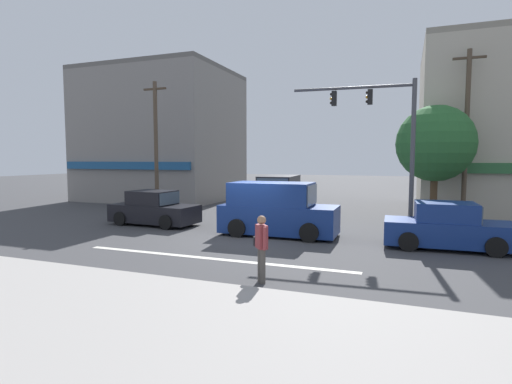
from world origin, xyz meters
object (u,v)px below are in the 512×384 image
object	(u,v)px
utility_pole_near_left	(156,146)
utility_pole_far_right	(466,134)
van_crossing_center	(278,196)
sedan_approaching_near	(154,209)
van_crossing_rightbound	(277,210)
street_tree	(435,144)
traffic_light_mast	(387,131)
sedan_waiting_far	(447,228)
pedestrian_foreground_with_bag	(261,244)

from	to	relation	value
utility_pole_near_left	utility_pole_far_right	size ratio (longest dim) A/B	0.90
van_crossing_center	sedan_approaching_near	xyz separation A→B (m)	(-4.31, -5.44, -0.29)
van_crossing_center	sedan_approaching_near	distance (m)	6.95
van_crossing_rightbound	sedan_approaching_near	bearing A→B (deg)	176.03
van_crossing_center	sedan_approaching_near	size ratio (longest dim) A/B	1.13
utility_pole_near_left	street_tree	bearing A→B (deg)	5.66
utility_pole_far_right	sedan_approaching_near	world-z (taller)	utility_pole_far_right
utility_pole_far_right	traffic_light_mast	distance (m)	5.20
street_tree	traffic_light_mast	distance (m)	3.73
van_crossing_rightbound	sedan_waiting_far	bearing A→B (deg)	-2.24
sedan_approaching_near	street_tree	bearing A→B (deg)	21.38
pedestrian_foreground_with_bag	street_tree	bearing A→B (deg)	67.93
street_tree	van_crossing_rightbound	xyz separation A→B (m)	(-6.02, -5.16, -2.73)
traffic_light_mast	pedestrian_foreground_with_bag	distance (m)	8.97
traffic_light_mast	sedan_waiting_far	distance (m)	4.65
utility_pole_far_right	traffic_light_mast	world-z (taller)	utility_pole_far_right
street_tree	van_crossing_rightbound	world-z (taller)	street_tree
van_crossing_center	sedan_approaching_near	bearing A→B (deg)	-128.39
traffic_light_mast	van_crossing_center	world-z (taller)	traffic_light_mast
traffic_light_mast	van_crossing_rightbound	xyz separation A→B (m)	(-4.03, -2.02, -3.17)
utility_pole_far_right	sedan_approaching_near	distance (m)	14.97
traffic_light_mast	sedan_approaching_near	world-z (taller)	traffic_light_mast
street_tree	traffic_light_mast	world-z (taller)	traffic_light_mast
van_crossing_center	sedan_waiting_far	distance (m)	10.00
street_tree	sedan_waiting_far	distance (m)	6.19
utility_pole_far_right	sedan_waiting_far	world-z (taller)	utility_pole_far_right
utility_pole_far_right	pedestrian_foreground_with_bag	distance (m)	13.72
van_crossing_rightbound	utility_pole_near_left	bearing A→B (deg)	155.43
utility_pole_near_left	van_crossing_rightbound	size ratio (longest dim) A/B	1.57
van_crossing_center	sedan_waiting_far	world-z (taller)	van_crossing_center
sedan_approaching_near	sedan_waiting_far	world-z (taller)	same
pedestrian_foreground_with_bag	van_crossing_center	bearing A→B (deg)	105.47
street_tree	utility_pole_far_right	distance (m)	1.66
van_crossing_rightbound	sedan_waiting_far	distance (m)	6.17
van_crossing_center	utility_pole_far_right	bearing A→B (deg)	0.94
street_tree	utility_pole_near_left	bearing A→B (deg)	-174.34
utility_pole_near_left	traffic_light_mast	distance (m)	12.36
utility_pole_far_right	van_crossing_rightbound	size ratio (longest dim) A/B	1.75
utility_pole_far_right	sedan_waiting_far	distance (m)	7.26
utility_pole_far_right	pedestrian_foreground_with_bag	size ratio (longest dim) A/B	4.84
utility_pole_near_left	traffic_light_mast	bearing A→B (deg)	-8.03
pedestrian_foreground_with_bag	sedan_waiting_far	bearing A→B (deg)	50.91
sedan_waiting_far	sedan_approaching_near	bearing A→B (deg)	176.90
street_tree	pedestrian_foreground_with_bag	distance (m)	12.31
street_tree	van_crossing_center	world-z (taller)	street_tree
utility_pole_near_left	sedan_approaching_near	size ratio (longest dim) A/B	1.73
street_tree	utility_pole_near_left	xyz separation A→B (m)	(-14.21, -1.41, 0.03)
utility_pole_near_left	van_crossing_rightbound	xyz separation A→B (m)	(8.20, -3.75, -2.77)
street_tree	traffic_light_mast	xyz separation A→B (m)	(-1.98, -3.13, 0.44)
van_crossing_center	pedestrian_foreground_with_bag	distance (m)	12.27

